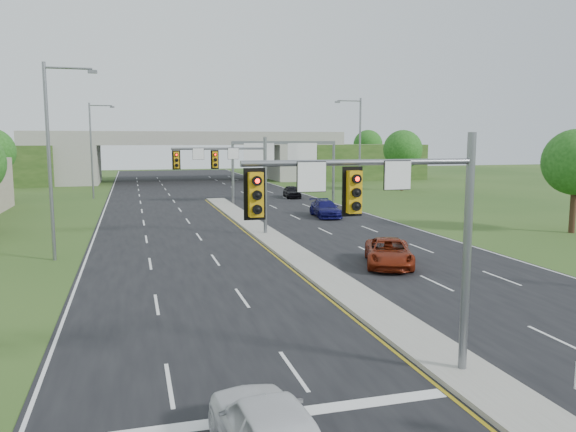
# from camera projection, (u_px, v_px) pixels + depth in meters

# --- Properties ---
(ground) EXTENTS (240.00, 240.00, 0.00)m
(ground) POSITION_uv_depth(u_px,v_px,m) (462.00, 374.00, 16.40)
(ground) COLOR #274518
(ground) RESTS_ON ground
(road) EXTENTS (24.00, 160.00, 0.02)m
(road) POSITION_uv_depth(u_px,v_px,m) (240.00, 217.00, 49.81)
(road) COLOR black
(road) RESTS_ON ground
(median) EXTENTS (2.00, 54.00, 0.16)m
(median) POSITION_uv_depth(u_px,v_px,m) (272.00, 238.00, 38.35)
(median) COLOR gray
(median) RESTS_ON road
(lane_markings) EXTENTS (23.72, 160.00, 0.01)m
(lane_markings) POSITION_uv_depth(u_px,v_px,m) (246.00, 227.00, 43.84)
(lane_markings) COLOR gold
(lane_markings) RESTS_ON road
(signal_mast_near) EXTENTS (6.62, 0.60, 7.00)m
(signal_mast_near) POSITION_uv_depth(u_px,v_px,m) (397.00, 217.00, 15.10)
(signal_mast_near) COLOR slate
(signal_mast_near) RESTS_ON ground
(signal_mast_far) EXTENTS (6.62, 0.60, 7.00)m
(signal_mast_far) POSITION_uv_depth(u_px,v_px,m) (234.00, 170.00, 38.96)
(signal_mast_far) COLOR slate
(signal_mast_far) RESTS_ON ground
(sign_gantry) EXTENTS (11.58, 0.44, 6.67)m
(sign_gantry) POSITION_uv_depth(u_px,v_px,m) (283.00, 154.00, 60.36)
(sign_gantry) COLOR slate
(sign_gantry) RESTS_ON ground
(overpass) EXTENTS (80.00, 14.00, 8.10)m
(overpass) POSITION_uv_depth(u_px,v_px,m) (189.00, 160.00, 92.29)
(overpass) COLOR gray
(overpass) RESTS_ON ground
(lightpole_l_mid) EXTENTS (2.85, 0.25, 11.00)m
(lightpole_l_mid) POSITION_uv_depth(u_px,v_px,m) (53.00, 152.00, 31.14)
(lightpole_l_mid) COLOR slate
(lightpole_l_mid) RESTS_ON ground
(lightpole_l_far) EXTENTS (2.85, 0.25, 11.00)m
(lightpole_l_far) POSITION_uv_depth(u_px,v_px,m) (93.00, 146.00, 64.55)
(lightpole_l_far) COLOR slate
(lightpole_l_far) RESTS_ON ground
(lightpole_r_far) EXTENTS (2.85, 0.25, 11.00)m
(lightpole_r_far) POSITION_uv_depth(u_px,v_px,m) (358.00, 147.00, 57.30)
(lightpole_r_far) COLOR slate
(lightpole_r_far) RESTS_ON ground
(tree_r_near) EXTENTS (4.80, 4.80, 7.60)m
(tree_r_near) POSITION_uv_depth(u_px,v_px,m) (576.00, 162.00, 40.65)
(tree_r_near) COLOR #382316
(tree_r_near) RESTS_ON ground
(tree_r_mid) EXTENTS (5.20, 5.20, 8.12)m
(tree_r_mid) POSITION_uv_depth(u_px,v_px,m) (403.00, 150.00, 75.08)
(tree_r_mid) COLOR #382316
(tree_r_mid) RESTS_ON ground
(tree_back_b) EXTENTS (5.60, 5.60, 8.32)m
(tree_back_b) POSITION_uv_depth(u_px,v_px,m) (43.00, 147.00, 99.01)
(tree_back_b) COLOR #382316
(tree_back_b) RESTS_ON ground
(tree_back_c) EXTENTS (5.60, 5.60, 8.32)m
(tree_back_c) POSITION_uv_depth(u_px,v_px,m) (303.00, 146.00, 111.77)
(tree_back_c) COLOR #382316
(tree_back_c) RESTS_ON ground
(tree_back_d) EXTENTS (6.00, 6.00, 8.85)m
(tree_back_d) POSITION_uv_depth(u_px,v_px,m) (368.00, 145.00, 115.45)
(tree_back_d) COLOR #382316
(tree_back_d) RESTS_ON ground
(car_white) EXTENTS (2.18, 4.81, 1.60)m
(car_white) POSITION_uv_depth(u_px,v_px,m) (269.00, 430.00, 11.63)
(car_white) COLOR silver
(car_white) RESTS_ON road
(car_far_a) EXTENTS (4.12, 5.73, 1.45)m
(car_far_a) POSITION_uv_depth(u_px,v_px,m) (389.00, 252.00, 30.34)
(car_far_a) COLOR maroon
(car_far_a) RESTS_ON road
(car_far_b) EXTENTS (2.44, 5.20, 1.47)m
(car_far_b) POSITION_uv_depth(u_px,v_px,m) (325.00, 209.00, 49.63)
(car_far_b) COLOR #0D0C49
(car_far_b) RESTS_ON road
(car_far_c) EXTENTS (2.12, 4.38, 1.44)m
(car_far_c) POSITION_uv_depth(u_px,v_px,m) (292.00, 192.00, 66.16)
(car_far_c) COLOR black
(car_far_c) RESTS_ON road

